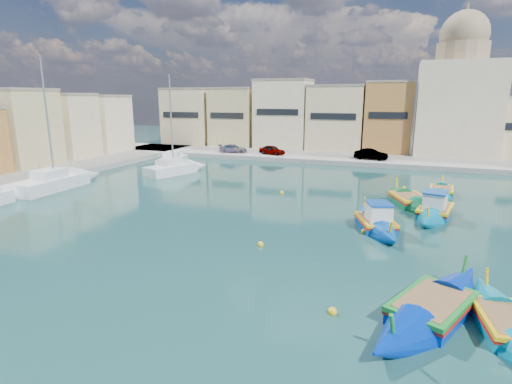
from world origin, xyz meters
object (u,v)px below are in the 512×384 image
at_px(luzzu_blue_south, 432,310).
at_px(yacht_mid, 69,180).
at_px(luzzu_blue_cabin, 376,223).
at_px(luzzu_cyan_mid, 441,192).
at_px(luzzu_turquoise_cabin, 435,211).
at_px(luzzu_green, 410,201).
at_px(yacht_midnorth, 183,168).
at_px(yacht_north, 177,159).
at_px(church_block, 458,95).
at_px(luzzu_cyan_south, 509,327).

xyz_separation_m(luzzu_blue_south, yacht_mid, (-31.09, 13.34, 0.22)).
bearing_deg(yacht_mid, luzzu_blue_south, -23.22).
distance_m(luzzu_blue_cabin, luzzu_cyan_mid, 12.30).
height_order(luzzu_turquoise_cabin, luzzu_green, luzzu_turquoise_cabin).
bearing_deg(luzzu_cyan_mid, luzzu_blue_cabin, -111.90).
height_order(luzzu_blue_cabin, luzzu_green, luzzu_blue_cabin).
height_order(luzzu_cyan_mid, luzzu_green, luzzu_green).
bearing_deg(yacht_midnorth, yacht_north, 127.17).
relative_size(luzzu_blue_south, yacht_midnorth, 0.82).
bearing_deg(church_block, yacht_north, -153.25).
height_order(church_block, luzzu_cyan_mid, church_block).
distance_m(church_block, luzzu_turquoise_cabin, 32.11).
xyz_separation_m(luzzu_blue_cabin, luzzu_green, (2.06, 6.86, -0.06)).
bearing_deg(luzzu_cyan_south, luzzu_green, 100.55).
bearing_deg(church_block, yacht_mid, -138.10).
bearing_deg(yacht_mid, luzzu_green, 6.86).
bearing_deg(luzzu_blue_cabin, yacht_midnorth, 149.11).
xyz_separation_m(church_block, yacht_north, (-33.23, -16.75, -7.99)).
bearing_deg(yacht_midnorth, luzzu_blue_south, -43.37).
xyz_separation_m(luzzu_turquoise_cabin, yacht_mid, (-31.99, -1.16, 0.15)).
height_order(luzzu_blue_cabin, luzzu_cyan_mid, luzzu_blue_cabin).
relative_size(church_block, yacht_north, 1.79).
bearing_deg(yacht_midnorth, luzzu_blue_cabin, -30.89).
relative_size(luzzu_green, luzzu_blue_south, 0.92).
xyz_separation_m(luzzu_blue_cabin, luzzu_cyan_mid, (4.59, 11.41, -0.11)).
bearing_deg(luzzu_cyan_mid, yacht_midnorth, 176.65).
relative_size(church_block, luzzu_turquoise_cabin, 2.09).
xyz_separation_m(luzzu_blue_cabin, yacht_north, (-25.83, 18.48, 0.08)).
xyz_separation_m(luzzu_blue_cabin, luzzu_blue_south, (2.79, -10.13, -0.06)).
distance_m(yacht_midnorth, yacht_mid, 11.80).
distance_m(luzzu_cyan_mid, yacht_mid, 33.89).
height_order(church_block, yacht_midnorth, church_block).
xyz_separation_m(luzzu_cyan_mid, yacht_mid, (-32.89, -8.20, 0.26)).
bearing_deg(luzzu_cyan_south, luzzu_cyan_mid, 91.80).
distance_m(luzzu_blue_cabin, yacht_north, 31.76).
relative_size(luzzu_cyan_mid, luzzu_blue_south, 0.82).
bearing_deg(luzzu_blue_cabin, yacht_north, 144.42).
distance_m(luzzu_turquoise_cabin, luzzu_cyan_mid, 7.10).
xyz_separation_m(luzzu_cyan_mid, luzzu_cyan_south, (0.69, -21.78, 0.01)).
distance_m(luzzu_turquoise_cabin, yacht_mid, 32.01).
bearing_deg(luzzu_turquoise_cabin, luzzu_blue_south, -93.55).
relative_size(yacht_north, yacht_mid, 0.85).
bearing_deg(yacht_north, luzzu_green, -22.62).
xyz_separation_m(luzzu_blue_cabin, yacht_midnorth, (-21.63, 12.94, 0.11)).
bearing_deg(luzzu_cyan_south, luzzu_blue_south, 174.40).
xyz_separation_m(luzzu_blue_south, luzzu_cyan_south, (2.49, -0.24, -0.04)).
height_order(luzzu_turquoise_cabin, yacht_north, yacht_north).
bearing_deg(luzzu_green, yacht_midnorth, 165.61).
bearing_deg(luzzu_blue_cabin, luzzu_cyan_mid, 68.10).
height_order(church_block, luzzu_blue_cabin, church_block).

